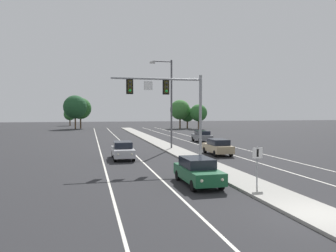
% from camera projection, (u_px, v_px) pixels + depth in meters
% --- Properties ---
extents(ground_plane, '(260.00, 260.00, 0.00)m').
position_uv_depth(ground_plane, '(321.00, 218.00, 13.23)').
color(ground_plane, '#28282B').
extents(median_island, '(2.40, 110.00, 0.15)m').
position_uv_depth(median_island, '(189.00, 157.00, 30.71)').
color(median_island, '#9E9B93').
rests_on(median_island, ground).
extents(lane_stripe_oncoming_center, '(0.14, 100.00, 0.01)m').
position_uv_depth(lane_stripe_oncoming_center, '(130.00, 150.00, 36.41)').
color(lane_stripe_oncoming_center, silver).
rests_on(lane_stripe_oncoming_center, ground).
extents(lane_stripe_receding_center, '(0.14, 100.00, 0.01)m').
position_uv_depth(lane_stripe_receding_center, '(209.00, 148.00, 38.61)').
color(lane_stripe_receding_center, silver).
rests_on(lane_stripe_receding_center, ground).
extents(edge_stripe_left, '(0.14, 100.00, 0.01)m').
position_uv_depth(edge_stripe_left, '(100.00, 151.00, 35.63)').
color(edge_stripe_left, silver).
rests_on(edge_stripe_left, ground).
extents(edge_stripe_right, '(0.14, 100.00, 0.01)m').
position_uv_depth(edge_stripe_right, '(235.00, 147.00, 39.38)').
color(edge_stripe_right, silver).
rests_on(edge_stripe_right, ground).
extents(overhead_signal_mast, '(7.52, 0.44, 7.20)m').
position_uv_depth(overhead_signal_mast, '(173.00, 99.00, 26.66)').
color(overhead_signal_mast, gray).
rests_on(overhead_signal_mast, median_island).
extents(median_sign_post, '(0.60, 0.10, 2.20)m').
position_uv_depth(median_sign_post, '(257.00, 160.00, 18.25)').
color(median_sign_post, gray).
rests_on(median_sign_post, median_island).
extents(street_lamp_median, '(2.58, 0.28, 10.00)m').
position_uv_depth(street_lamp_median, '(170.00, 99.00, 37.04)').
color(street_lamp_median, '#4C4C51').
rests_on(street_lamp_median, median_island).
extents(car_oncoming_green, '(1.86, 4.48, 1.58)m').
position_uv_depth(car_oncoming_green, '(198.00, 171.00, 19.20)').
color(car_oncoming_green, '#195633').
rests_on(car_oncoming_green, ground).
extents(car_oncoming_silver, '(1.86, 4.49, 1.58)m').
position_uv_depth(car_oncoming_silver, '(123.00, 150.00, 29.58)').
color(car_oncoming_silver, '#B7B7BC').
rests_on(car_oncoming_silver, ground).
extents(car_receding_tan, '(1.90, 4.50, 1.58)m').
position_uv_depth(car_receding_tan, '(218.00, 147.00, 32.46)').
color(car_receding_tan, tan).
rests_on(car_receding_tan, ground).
extents(car_receding_grey, '(1.83, 4.47, 1.58)m').
position_uv_depth(car_receding_grey, '(202.00, 136.00, 46.47)').
color(car_receding_grey, slate).
rests_on(car_receding_grey, ground).
extents(tree_far_right_a, '(3.77, 3.77, 5.45)m').
position_uv_depth(tree_far_right_a, '(187.00, 114.00, 83.93)').
color(tree_far_right_a, '#4C3823').
rests_on(tree_far_right_a, ground).
extents(tree_far_left_c, '(3.67, 3.67, 5.31)m').
position_uv_depth(tree_far_left_c, '(70.00, 114.00, 99.52)').
color(tree_far_left_c, '#4C3823').
rests_on(tree_far_left_c, ground).
extents(tree_far_right_b, '(4.22, 4.22, 6.11)m').
position_uv_depth(tree_far_right_b, '(199.00, 113.00, 80.21)').
color(tree_far_right_b, '#4C3823').
rests_on(tree_far_right_b, ground).
extents(tree_far_left_a, '(5.74, 5.74, 8.31)m').
position_uv_depth(tree_far_left_a, '(75.00, 107.00, 79.95)').
color(tree_far_left_a, '#4C3823').
rests_on(tree_far_left_a, ground).
extents(tree_far_right_c, '(5.04, 5.04, 7.29)m').
position_uv_depth(tree_far_right_c, '(180.00, 110.00, 82.66)').
color(tree_far_right_c, '#4C3823').
rests_on(tree_far_right_c, ground).
extents(tree_far_left_b, '(5.39, 5.39, 7.80)m').
position_uv_depth(tree_far_left_b, '(80.00, 108.00, 82.08)').
color(tree_far_left_b, '#4C3823').
rests_on(tree_far_left_b, ground).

